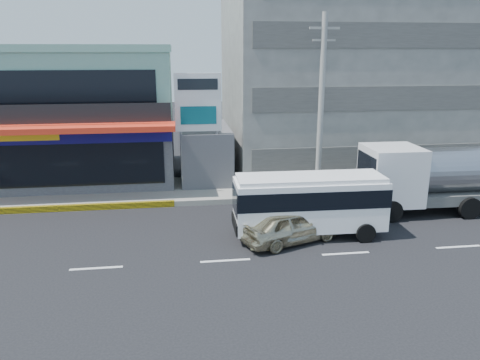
# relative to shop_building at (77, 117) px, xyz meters

# --- Properties ---
(ground) EXTENTS (120.00, 120.00, 0.00)m
(ground) POSITION_rel_shop_building_xyz_m (8.00, -13.95, -4.00)
(ground) COLOR black
(ground) RESTS_ON ground
(sidewalk) EXTENTS (70.00, 5.00, 0.30)m
(sidewalk) POSITION_rel_shop_building_xyz_m (13.00, -4.45, -3.85)
(sidewalk) COLOR gray
(sidewalk) RESTS_ON ground
(shop_building) EXTENTS (12.40, 11.70, 8.00)m
(shop_building) POSITION_rel_shop_building_xyz_m (0.00, 0.00, 0.00)
(shop_building) COLOR #414146
(shop_building) RESTS_ON ground
(concrete_building) EXTENTS (16.00, 12.00, 14.00)m
(concrete_building) POSITION_rel_shop_building_xyz_m (18.00, 1.05, 3.00)
(concrete_building) COLOR gray
(concrete_building) RESTS_ON ground
(gap_structure) EXTENTS (3.00, 6.00, 3.50)m
(gap_structure) POSITION_rel_shop_building_xyz_m (8.00, -1.95, -2.25)
(gap_structure) COLOR #414146
(gap_structure) RESTS_ON ground
(satellite_dish) EXTENTS (1.50, 1.50, 0.15)m
(satellite_dish) POSITION_rel_shop_building_xyz_m (8.00, -2.95, -0.42)
(satellite_dish) COLOR slate
(satellite_dish) RESTS_ON gap_structure
(billboard) EXTENTS (2.60, 0.18, 6.90)m
(billboard) POSITION_rel_shop_building_xyz_m (7.50, -4.75, 0.93)
(billboard) COLOR gray
(billboard) RESTS_ON ground
(utility_pole_near) EXTENTS (1.60, 0.30, 10.00)m
(utility_pole_near) POSITION_rel_shop_building_xyz_m (14.00, -6.55, 1.15)
(utility_pole_near) COLOR #999993
(utility_pole_near) RESTS_ON ground
(minibus) EXTENTS (6.72, 2.45, 2.80)m
(minibus) POSITION_rel_shop_building_xyz_m (12.00, -11.82, -2.33)
(minibus) COLOR white
(minibus) RESTS_ON ground
(sedan) EXTENTS (4.78, 3.21, 1.51)m
(sedan) POSITION_rel_shop_building_xyz_m (11.00, -12.40, -3.24)
(sedan) COLOR #BFB692
(sedan) RESTS_ON ground
(tanker_truck) EXTENTS (8.86, 3.00, 3.47)m
(tanker_truck) POSITION_rel_shop_building_xyz_m (19.62, -9.48, -2.13)
(tanker_truck) COLOR white
(tanker_truck) RESTS_ON ground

